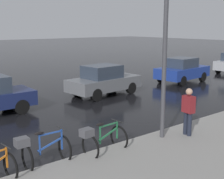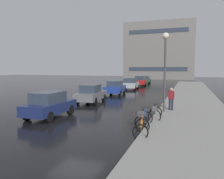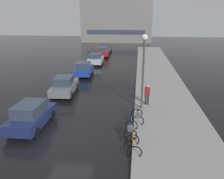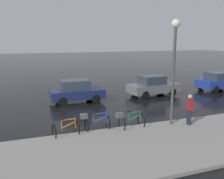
# 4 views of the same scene
# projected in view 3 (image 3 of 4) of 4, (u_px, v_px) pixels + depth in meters

# --- Properties ---
(ground_plane) EXTENTS (140.00, 140.00, 0.00)m
(ground_plane) POSITION_uv_depth(u_px,v_px,m) (67.00, 141.00, 11.99)
(ground_plane) COLOR black
(sidewalk_kerb) EXTENTS (4.80, 60.00, 0.14)m
(sidewalk_kerb) POSITION_uv_depth(u_px,v_px,m) (161.00, 88.00, 20.71)
(sidewalk_kerb) COLOR gray
(sidewalk_kerb) RESTS_ON ground
(bicycle_nearest) EXTENTS (0.85, 1.23, 0.93)m
(bicycle_nearest) POSITION_uv_depth(u_px,v_px,m) (134.00, 145.00, 10.84)
(bicycle_nearest) COLOR black
(bicycle_nearest) RESTS_ON ground
(bicycle_second) EXTENTS (0.77, 1.41, 1.01)m
(bicycle_second) POSITION_uv_depth(u_px,v_px,m) (131.00, 129.00, 12.17)
(bicycle_second) COLOR black
(bicycle_second) RESTS_ON ground
(bicycle_third) EXTENTS (0.84, 1.47, 1.00)m
(bicycle_third) POSITION_uv_depth(u_px,v_px,m) (137.00, 117.00, 13.73)
(bicycle_third) COLOR black
(bicycle_third) RESTS_ON ground
(car_navy) EXTENTS (1.77, 3.78, 1.63)m
(car_navy) POSITION_uv_depth(u_px,v_px,m) (31.00, 115.00, 13.17)
(car_navy) COLOR navy
(car_navy) RESTS_ON ground
(car_grey) EXTENTS (2.13, 4.24, 1.63)m
(car_grey) POSITION_uv_depth(u_px,v_px,m) (64.00, 86.00, 19.02)
(car_grey) COLOR slate
(car_grey) RESTS_ON ground
(car_blue) EXTENTS (2.16, 3.97, 1.63)m
(car_blue) POSITION_uv_depth(u_px,v_px,m) (84.00, 69.00, 25.06)
(car_blue) COLOR navy
(car_blue) RESTS_ON ground
(car_silver) EXTENTS (2.14, 3.81, 1.63)m
(car_silver) POSITION_uv_depth(u_px,v_px,m) (96.00, 59.00, 31.11)
(car_silver) COLOR #B2B5BA
(car_silver) RESTS_ON ground
(car_red) EXTENTS (2.14, 4.01, 1.70)m
(car_red) POSITION_uv_depth(u_px,v_px,m) (103.00, 52.00, 37.41)
(car_red) COLOR #AD1919
(car_red) RESTS_ON ground
(car_green) EXTENTS (1.98, 3.94, 1.50)m
(car_green) POSITION_uv_depth(u_px,v_px,m) (107.00, 48.00, 42.99)
(car_green) COLOR #1E6038
(car_green) RESTS_ON ground
(pedestrian) EXTENTS (0.43, 0.29, 1.72)m
(pedestrian) POSITION_uv_depth(u_px,v_px,m) (147.00, 94.00, 16.39)
(pedestrian) COLOR #1E2333
(pedestrian) RESTS_ON ground
(streetlamp) EXTENTS (0.43, 0.43, 5.41)m
(streetlamp) POSITION_uv_depth(u_px,v_px,m) (144.00, 60.00, 14.82)
(streetlamp) COLOR #424247
(streetlamp) RESTS_ON ground
(building_facade_main) EXTENTS (18.84, 9.52, 15.53)m
(building_facade_main) POSITION_uv_depth(u_px,v_px,m) (117.00, 13.00, 60.33)
(building_facade_main) COLOR gray
(building_facade_main) RESTS_ON ground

